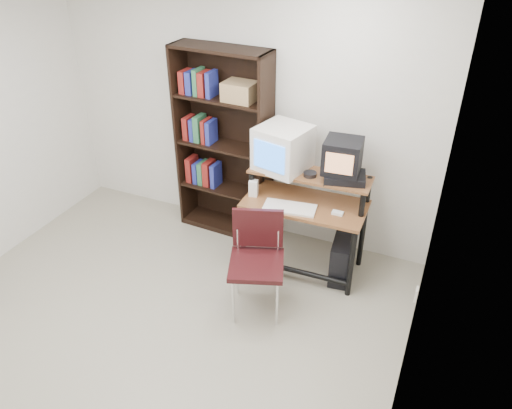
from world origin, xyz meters
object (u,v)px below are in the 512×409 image
at_px(bookshelf, 224,143).
at_px(pc_tower, 343,258).
at_px(crt_tv, 342,156).
at_px(school_chair, 257,252).
at_px(crt_monitor, 283,148).
at_px(computer_desk, 305,207).

bearing_deg(bookshelf, pc_tower, -10.90).
height_order(crt_tv, school_chair, crt_tv).
distance_m(crt_tv, pc_tower, 1.01).
height_order(crt_monitor, school_chair, crt_monitor).
relative_size(crt_tv, bookshelf, 0.17).
bearing_deg(pc_tower, school_chair, -138.01).
height_order(crt_monitor, bookshelf, bookshelf).
height_order(pc_tower, bookshelf, bookshelf).
relative_size(crt_monitor, school_chair, 0.57).
relative_size(crt_monitor, bookshelf, 0.26).
height_order(crt_monitor, pc_tower, crt_monitor).
bearing_deg(crt_monitor, school_chair, -70.46).
bearing_deg(pc_tower, computer_desk, 173.33).
bearing_deg(crt_tv, crt_monitor, 175.86).
xyz_separation_m(computer_desk, crt_monitor, (-0.28, 0.11, 0.50)).
distance_m(school_chair, bookshelf, 1.38).
relative_size(computer_desk, bookshelf, 0.58).
height_order(computer_desk, school_chair, computer_desk).
bearing_deg(computer_desk, school_chair, -107.57).
relative_size(computer_desk, crt_monitor, 2.18).
bearing_deg(computer_desk, bookshelf, 159.27).
bearing_deg(pc_tower, crt_tv, 130.74).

